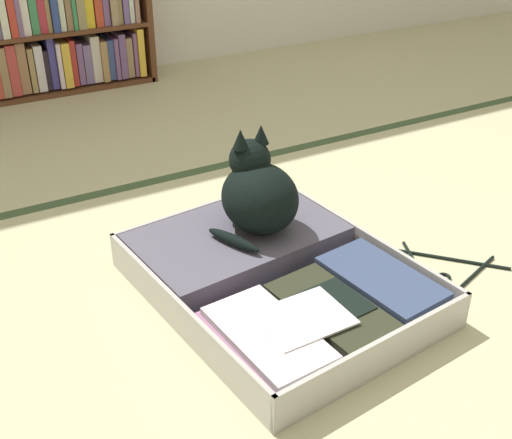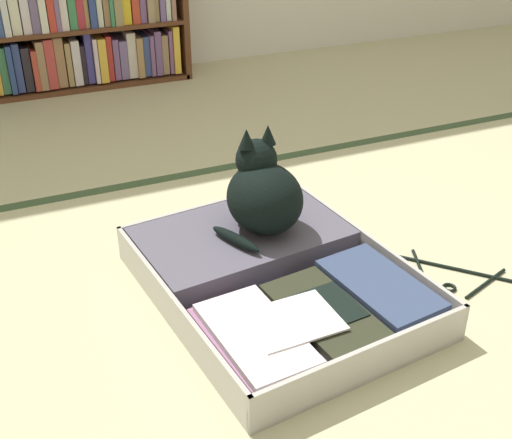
# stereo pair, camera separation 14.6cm
# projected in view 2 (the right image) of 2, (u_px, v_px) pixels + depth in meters

# --- Properties ---
(ground_plane) EXTENTS (10.00, 10.00, 0.00)m
(ground_plane) POSITION_uv_depth(u_px,v_px,m) (351.00, 329.00, 1.73)
(ground_plane) COLOR #C0BC90
(tatami_border) EXTENTS (4.80, 0.05, 0.00)m
(tatami_border) POSITION_uv_depth(u_px,v_px,m) (213.00, 170.00, 2.56)
(tatami_border) COLOR #3A5332
(tatami_border) RESTS_ON ground_plane
(bookshelf) EXTENTS (1.36, 0.24, 0.88)m
(bookshelf) POSITION_uv_depth(u_px,v_px,m) (44.00, 4.00, 3.17)
(bookshelf) COLOR #56311C
(bookshelf) RESTS_ON ground_plane
(open_suitcase) EXTENTS (0.72, 0.87, 0.11)m
(open_suitcase) POSITION_uv_depth(u_px,v_px,m) (271.00, 275.00, 1.85)
(open_suitcase) COLOR #B6B4AD
(open_suitcase) RESTS_ON ground_plane
(black_cat) EXTENTS (0.27, 0.27, 0.30)m
(black_cat) POSITION_uv_depth(u_px,v_px,m) (262.00, 193.00, 1.91)
(black_cat) COLOR black
(black_cat) RESTS_ON open_suitcase
(clothes_hanger) EXTENTS (0.27, 0.28, 0.01)m
(clothes_hanger) POSITION_uv_depth(u_px,v_px,m) (453.00, 275.00, 1.93)
(clothes_hanger) COLOR black
(clothes_hanger) RESTS_ON ground_plane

